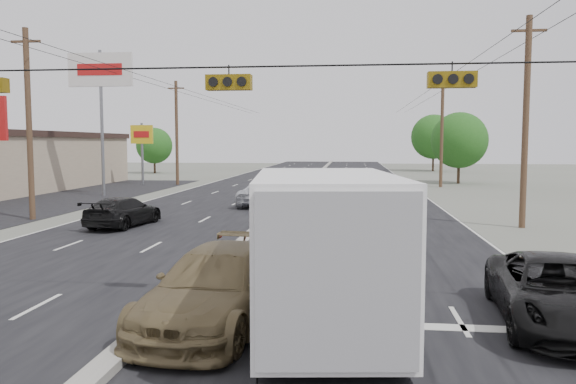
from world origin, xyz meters
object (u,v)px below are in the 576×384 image
object	(u,v)px
utility_pole_right_c	(442,132)
queue_car_a	(284,218)
utility_pole_left_c	(177,132)
box_truck	(323,259)
utility_pole_right_b	(526,121)
oncoming_far	(262,195)
red_sedan	(287,241)
queue_car_b	(383,237)
pole_sign_far	(142,139)
tree_right_mid	(459,140)
utility_pole_left_b	(29,123)
pole_sign_billboard	(101,79)
tree_right_far	(434,137)
oncoming_near	(123,212)
black_suv	(558,293)
tan_sedan	(218,288)
tree_left_far	(154,146)

from	to	relation	value
utility_pole_right_c	queue_car_a	size ratio (longest dim) A/B	2.22
utility_pole_left_c	box_truck	distance (m)	45.15
utility_pole_right_b	oncoming_far	world-z (taller)	utility_pole_right_b
utility_pole_right_b	oncoming_far	bearing A→B (deg)	150.75
box_truck	red_sedan	size ratio (longest dim) A/B	1.56
queue_car_b	pole_sign_far	bearing A→B (deg)	125.01
utility_pole_right_c	tree_right_mid	distance (m)	5.64
utility_pole_left_b	pole_sign_billboard	bearing A→B (deg)	98.75
tree_right_mid	utility_pole_left_b	bearing A→B (deg)	-132.51
utility_pole_left_c	pole_sign_billboard	distance (m)	12.73
utility_pole_right_c	box_truck	bearing A→B (deg)	-101.74
tree_right_mid	queue_car_a	xyz separation A→B (m)	(-13.60, -33.48, -3.57)
oncoming_far	tree_right_far	bearing A→B (deg)	-108.28
queue_car_b	oncoming_near	world-z (taller)	oncoming_near
black_suv	red_sedan	bearing A→B (deg)	144.69
utility_pole_right_b	red_sedan	world-z (taller)	utility_pole_right_b
queue_car_b	tan_sedan	bearing A→B (deg)	-114.29
utility_pole_left_c	utility_pole_right_b	bearing A→B (deg)	-45.00
red_sedan	queue_car_b	distance (m)	3.78
pole_sign_billboard	tree_right_far	distance (m)	52.05
pole_sign_billboard	tree_left_far	size ratio (longest dim) A/B	1.80
utility_pole_right_c	utility_pole_right_b	bearing A→B (deg)	-90.00
tree_right_far	tree_left_far	bearing A→B (deg)	-165.26
black_suv	utility_pole_left_c	bearing A→B (deg)	123.92
queue_car_b	pole_sign_billboard	bearing A→B (deg)	135.87
tree_right_far	tree_right_mid	bearing A→B (deg)	-92.29
utility_pole_right_b	oncoming_near	size ratio (longest dim) A/B	2.02
pole_sign_billboard	red_sedan	world-z (taller)	pole_sign_billboard
pole_sign_billboard	utility_pole_right_c	bearing A→B (deg)	23.96
tree_left_far	oncoming_near	xyz separation A→B (m)	(15.30, -46.81, -3.00)
utility_pole_right_c	pole_sign_far	xyz separation A→B (m)	(-28.50, -0.00, -0.70)
utility_pole_right_c	oncoming_near	size ratio (longest dim) A/B	2.02
utility_pole_left_c	queue_car_a	distance (m)	31.99
utility_pole_left_b	red_sedan	world-z (taller)	utility_pole_left_b
utility_pole_left_c	tan_sedan	xyz separation A→B (m)	(13.90, -40.83, -4.26)
tree_left_far	tan_sedan	world-z (taller)	tree_left_far
red_sedan	tree_right_far	bearing A→B (deg)	79.65
utility_pole_right_b	oncoming_near	world-z (taller)	utility_pole_right_b
oncoming_far	red_sedan	bearing A→B (deg)	103.81
pole_sign_billboard	tan_sedan	world-z (taller)	pole_sign_billboard
utility_pole_left_b	utility_pole_right_b	bearing A→B (deg)	0.00
utility_pole_left_b	tree_right_far	bearing A→B (deg)	62.61
box_truck	utility_pole_right_c	bearing A→B (deg)	71.45
utility_pole_left_c	queue_car_b	bearing A→B (deg)	-60.98
tree_right_mid	tree_right_far	xyz separation A→B (m)	(1.00, 25.00, 0.62)
queue_car_a	queue_car_b	xyz separation A→B (m)	(4.07, -3.91, -0.12)
utility_pole_left_b	tree_left_far	distance (m)	46.01
utility_pole_right_b	pole_sign_far	world-z (taller)	utility_pole_right_b
tree_right_far	tan_sedan	world-z (taller)	tree_right_far
queue_car_b	utility_pole_left_c	bearing A→B (deg)	120.49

